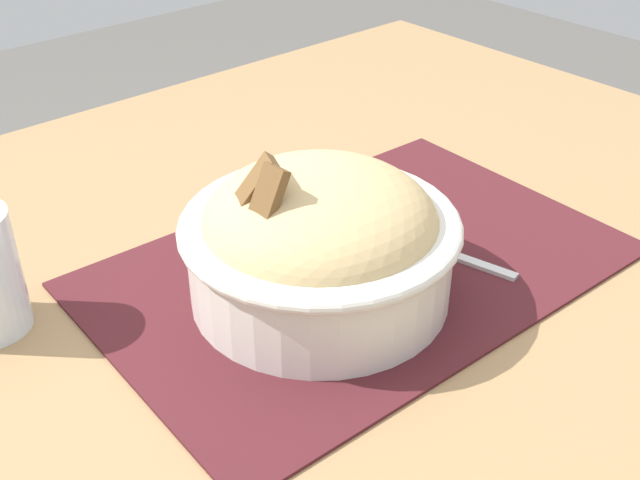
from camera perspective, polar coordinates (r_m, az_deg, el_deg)
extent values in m
cube|color=#99754C|center=(0.67, -0.15, -2.77)|extent=(1.08, 0.85, 0.02)
cylinder|color=olive|center=(1.38, 4.96, -1.77)|extent=(0.04, 0.04, 0.75)
cube|color=#47191E|center=(0.66, 2.81, -1.88)|extent=(0.44, 0.30, 0.00)
cylinder|color=silver|center=(0.60, 0.00, -1.23)|extent=(0.20, 0.20, 0.07)
torus|color=silver|center=(0.59, 0.00, 1.10)|extent=(0.21, 0.21, 0.01)
ellipsoid|color=tan|center=(0.59, 0.00, 1.18)|extent=(0.19, 0.19, 0.09)
sphere|color=#22661B|center=(0.59, -0.24, 3.99)|extent=(0.03, 0.03, 0.03)
cylinder|color=orange|center=(0.60, 3.07, 4.19)|extent=(0.02, 0.03, 0.01)
cylinder|color=orange|center=(0.56, 1.78, 2.04)|extent=(0.02, 0.03, 0.01)
cylinder|color=orange|center=(0.55, 1.55, 1.31)|extent=(0.02, 0.02, 0.01)
cube|color=brown|center=(0.56, -5.14, 3.38)|extent=(0.05, 0.04, 0.05)
cube|color=brown|center=(0.55, -4.70, 2.48)|extent=(0.04, 0.03, 0.04)
cube|color=brown|center=(0.54, -4.05, 2.35)|extent=(0.03, 0.02, 0.06)
cube|color=silver|center=(0.67, 11.13, -1.66)|extent=(0.03, 0.07, 0.00)
cube|color=silver|center=(0.68, 7.98, -0.55)|extent=(0.01, 0.01, 0.00)
cube|color=silver|center=(0.69, 6.58, -0.06)|extent=(0.03, 0.03, 0.00)
cube|color=silver|center=(0.70, 5.17, 0.89)|extent=(0.01, 0.02, 0.00)
cube|color=silver|center=(0.70, 4.92, 0.69)|extent=(0.01, 0.02, 0.00)
cube|color=silver|center=(0.70, 4.67, 0.47)|extent=(0.01, 0.02, 0.00)
cube|color=silver|center=(0.69, 4.41, 0.25)|extent=(0.01, 0.02, 0.00)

